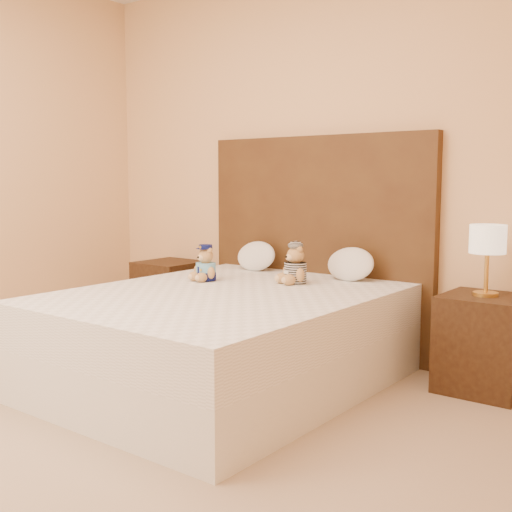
{
  "coord_description": "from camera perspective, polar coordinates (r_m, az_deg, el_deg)",
  "views": [
    {
      "loc": [
        2.39,
        -1.6,
        1.19
      ],
      "look_at": [
        0.04,
        1.45,
        0.74
      ],
      "focal_mm": 45.0,
      "sensor_mm": 36.0,
      "label": 1
    }
  ],
  "objects": [
    {
      "name": "room_walls",
      "position": [
        3.21,
        -12.05,
        17.6
      ],
      "size": [
        4.04,
        4.52,
        2.72
      ],
      "color": "#E1B07A",
      "rests_on": "ground"
    },
    {
      "name": "pillow_right",
      "position": [
        4.19,
        8.4,
        -0.57
      ],
      "size": [
        0.33,
        0.21,
        0.23
      ],
      "primitive_type": "ellipsoid",
      "color": "white",
      "rests_on": "bed"
    },
    {
      "name": "ground",
      "position": [
        3.11,
        -17.87,
        -16.15
      ],
      "size": [
        4.0,
        4.5,
        0.0
      ],
      "primitive_type": "cube",
      "color": "tan",
      "rests_on": "ground"
    },
    {
      "name": "nightstand_left",
      "position": [
        5.2,
        -7.66,
        -3.5
      ],
      "size": [
        0.45,
        0.45,
        0.55
      ],
      "primitive_type": "cube",
      "color": "#3A2512",
      "rests_on": "ground"
    },
    {
      "name": "nightstand_right",
      "position": [
        3.89,
        19.56,
        -7.33
      ],
      "size": [
        0.45,
        0.45,
        0.55
      ],
      "primitive_type": "cube",
      "color": "#3A2512",
      "rests_on": "ground"
    },
    {
      "name": "lamp",
      "position": [
        3.79,
        19.9,
        1.11
      ],
      "size": [
        0.2,
        0.2,
        0.4
      ],
      "color": "gold",
      "rests_on": "nightstand_right"
    },
    {
      "name": "bed",
      "position": [
        3.79,
        -2.85,
        -7.29
      ],
      "size": [
        1.6,
        2.0,
        0.55
      ],
      "color": "white",
      "rests_on": "ground"
    },
    {
      "name": "pillow_left",
      "position": [
        4.61,
        0.01,
        0.13
      ],
      "size": [
        0.32,
        0.21,
        0.23
      ],
      "primitive_type": "ellipsoid",
      "color": "white",
      "rests_on": "bed"
    },
    {
      "name": "teddy_police",
      "position": [
        4.14,
        -4.49,
        -0.62
      ],
      "size": [
        0.23,
        0.22,
        0.23
      ],
      "primitive_type": null,
      "rotation": [
        0.0,
        0.0,
        -0.17
      ],
      "color": "#AB7742",
      "rests_on": "bed"
    },
    {
      "name": "headboard",
      "position": [
        4.52,
        5.43,
        1.07
      ],
      "size": [
        1.75,
        0.08,
        1.5
      ],
      "primitive_type": "cube",
      "color": "#492F16",
      "rests_on": "ground"
    },
    {
      "name": "teddy_prisoner",
      "position": [
        4.02,
        3.52,
        -0.72
      ],
      "size": [
        0.29,
        0.28,
        0.25
      ],
      "primitive_type": null,
      "rotation": [
        0.0,
        0.0,
        -0.41
      ],
      "color": "#AB7742",
      "rests_on": "bed"
    }
  ]
}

